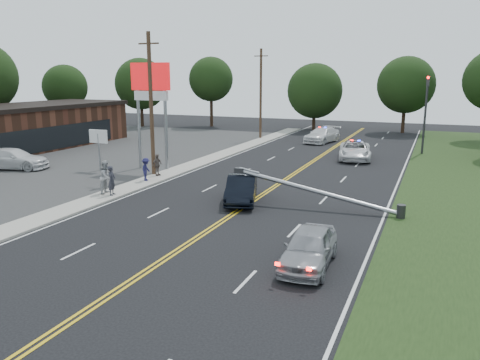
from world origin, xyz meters
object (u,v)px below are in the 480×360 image
at_px(crashed_sedan, 241,189).
at_px(emergency_a, 355,150).
at_px(utility_pole_far, 261,94).
at_px(pylon_sign, 151,90).
at_px(bystander_a, 112,180).
at_px(emergency_b, 322,135).
at_px(parked_car, 13,159).
at_px(fallen_streetlight, 325,193).
at_px(bystander_c, 146,169).
at_px(bystander_d, 157,165).
at_px(waiting_sedan, 309,247).
at_px(small_sign, 99,140).
at_px(bystander_b, 106,177).
at_px(utility_pole_mid, 151,104).
at_px(traffic_signal, 426,108).

relative_size(crashed_sedan, emergency_a, 0.81).
bearing_deg(utility_pole_far, pylon_sign, -93.72).
bearing_deg(bystander_a, utility_pole_far, -12.31).
bearing_deg(bystander_a, crashed_sedan, -90.14).
height_order(emergency_a, emergency_b, emergency_b).
height_order(pylon_sign, bystander_a, pylon_sign).
bearing_deg(parked_car, fallen_streetlight, -111.81).
xyz_separation_m(bystander_c, bystander_d, (-0.21, 1.68, 0.00)).
distance_m(waiting_sedan, parked_car, 27.64).
bearing_deg(small_sign, emergency_b, 61.02).
bearing_deg(bystander_c, emergency_a, -52.97).
distance_m(bystander_c, bystander_d, 1.70).
relative_size(small_sign, fallen_streetlight, 0.33).
distance_m(utility_pole_far, parked_car, 27.03).
height_order(parked_car, bystander_a, bystander_a).
relative_size(bystander_b, bystander_c, 1.28).
bearing_deg(small_sign, utility_pole_mid, 0.00).
distance_m(utility_pole_mid, utility_pole_far, 22.00).
xyz_separation_m(parked_car, emergency_a, (23.61, 14.58, -0.01)).
xyz_separation_m(utility_pole_far, bystander_a, (1.15, -28.19, -4.08)).
distance_m(waiting_sedan, bystander_c, 16.81).
distance_m(parked_car, emergency_b, 30.26).
relative_size(parked_car, bystander_d, 3.50).
bearing_deg(emergency_a, traffic_signal, 37.00).
distance_m(parked_car, bystander_a, 13.15).
bearing_deg(utility_pole_far, traffic_signal, -12.89).
height_order(pylon_sign, waiting_sedan, pylon_sign).
height_order(crashed_sedan, bystander_a, bystander_a).
height_order(small_sign, crashed_sedan, small_sign).
xyz_separation_m(emergency_a, emergency_b, (-5.02, 9.29, 0.03)).
distance_m(traffic_signal, crashed_sedan, 24.18).
bearing_deg(fallen_streetlight, emergency_b, 103.47).
bearing_deg(traffic_signal, emergency_b, 160.07).
height_order(waiting_sedan, bystander_b, bystander_b).
xyz_separation_m(waiting_sedan, emergency_a, (-2.31, 24.17, 0.05)).
relative_size(fallen_streetlight, bystander_c, 6.02).
bearing_deg(utility_pole_mid, utility_pole_far, 90.00).
bearing_deg(parked_car, emergency_a, -75.85).
distance_m(pylon_sign, emergency_a, 17.87).
relative_size(bystander_a, bystander_b, 0.88).
bearing_deg(pylon_sign, bystander_a, -73.36).
relative_size(fallen_streetlight, bystander_b, 4.69).
xyz_separation_m(crashed_sedan, emergency_b, (-1.43, 25.96, 0.06)).
bearing_deg(bystander_b, bystander_a, -120.88).
height_order(utility_pole_far, bystander_d, utility_pole_far).
relative_size(crashed_sedan, parked_car, 0.83).
bearing_deg(fallen_streetlight, traffic_signal, 79.41).
height_order(bystander_c, bystander_d, same).
xyz_separation_m(traffic_signal, bystander_c, (-16.71, -20.10, -3.31)).
bearing_deg(bystander_d, bystander_a, -165.64).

